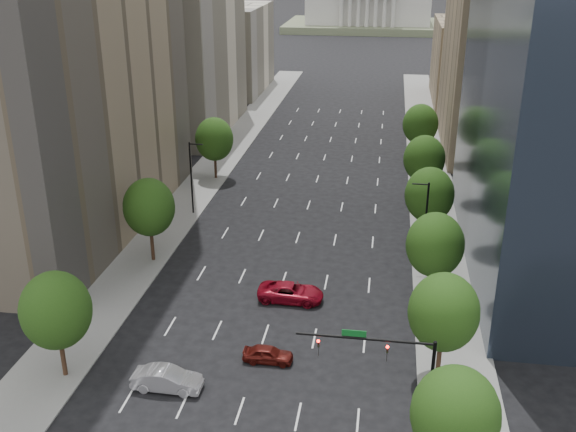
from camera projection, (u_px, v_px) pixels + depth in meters
The scene contains 23 objects.
sidewalk_left at pixel (164, 229), 76.58m from camera, with size 6.00×200.00×0.15m, color slate.
sidewalk_right at pixel (439, 246), 72.27m from camera, with size 6.00×200.00×0.15m, color slate.
midrise_cream_left at pixel (185, 26), 110.48m from camera, with size 14.00×30.00×35.00m, color beige.
filler_left at pixel (232, 49), 143.87m from camera, with size 14.00×26.00×18.00m, color beige.
parking_tan_right at pixel (496, 51), 101.75m from camera, with size 14.00×30.00×30.00m, color #8C7759.
filler_right at pixel (470, 62), 134.57m from camera, with size 14.00×26.00×16.00m, color #8C7759.
tree_right_0 at pixel (455, 415), 38.48m from camera, with size 5.20×5.20×8.39m.
tree_right_1 at pixel (444, 312), 48.39m from camera, with size 5.20×5.20×8.75m.
tree_right_2 at pixel (435, 245), 59.40m from camera, with size 5.20×5.20×8.61m.
tree_right_3 at pixel (429, 195), 70.25m from camera, with size 5.20×5.20×8.89m.
tree_right_4 at pixel (424, 159), 83.20m from camera, with size 5.20×5.20×8.46m.
tree_right_5 at pixel (420, 124), 97.70m from camera, with size 5.20×5.20×8.75m.
tree_left_0 at pixel (56, 310), 48.63m from camera, with size 5.20×5.20×8.75m.
tree_left_1 at pixel (149, 207), 66.81m from camera, with size 5.20×5.20×8.97m.
tree_left_2 at pixel (214, 139), 90.66m from camera, with size 5.20×5.20×8.68m.
streetlight_rn at pixel (425, 222), 66.16m from camera, with size 1.70×0.20×9.00m.
streetlight_ln at pixel (192, 176), 79.03m from camera, with size 1.70×0.20×9.00m.
traffic_signal at pixel (395, 363), 43.61m from camera, with size 9.12×0.40×7.38m.
capitol at pixel (369, 5), 244.38m from camera, with size 60.00×40.00×35.20m.
foothills at pixel (422, 25), 576.63m from camera, with size 720.00×413.00×263.00m.
car_maroon at pixel (268, 354), 52.31m from camera, with size 1.60×3.97×1.35m, color #50110D.
car_silver at pixel (167, 379), 49.02m from camera, with size 1.81×5.19×1.71m, color #A1A0A6.
car_red_far at pixel (291, 292), 61.17m from camera, with size 2.78×6.03×1.68m, color maroon.
Camera 1 is at (9.13, -7.23, 30.76)m, focal length 41.58 mm.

